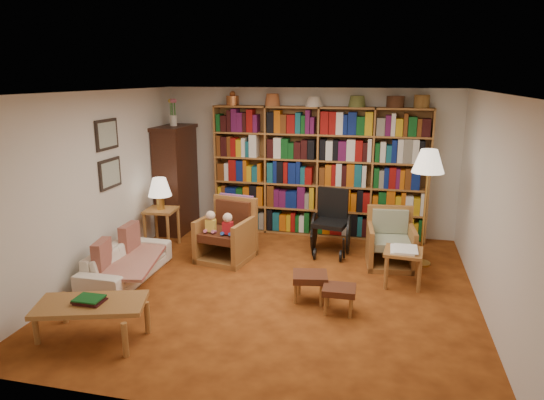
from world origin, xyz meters
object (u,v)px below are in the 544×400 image
(side_table_lamp, at_px, (161,218))
(footstool_b, at_px, (339,292))
(coffee_table, at_px, (91,307))
(footstool_a, at_px, (310,279))
(sofa, at_px, (126,263))
(side_table_papers, at_px, (403,256))
(floor_lamp, at_px, (428,166))
(armchair_sage, at_px, (391,243))
(armchair_leather, at_px, (228,234))
(wheelchair, at_px, (331,224))

(side_table_lamp, relative_size, footstool_b, 1.63)
(coffee_table, bearing_deg, footstool_b, 25.60)
(footstool_a, bearing_deg, side_table_lamp, 151.90)
(sofa, relative_size, side_table_papers, 2.99)
(floor_lamp, height_order, coffee_table, floor_lamp)
(side_table_lamp, bearing_deg, coffee_table, -78.81)
(footstool_b, bearing_deg, armchair_sage, 71.17)
(footstool_a, bearing_deg, sofa, 177.80)
(side_table_lamp, relative_size, side_table_papers, 1.20)
(armchair_leather, bearing_deg, coffee_table, -103.82)
(floor_lamp, height_order, side_table_papers, floor_lamp)
(armchair_sage, bearing_deg, footstool_b, -108.83)
(armchair_leather, height_order, floor_lamp, floor_lamp)
(armchair_sage, distance_m, floor_lamp, 1.24)
(armchair_leather, xyz_separation_m, side_table_papers, (2.55, -0.42, 0.02))
(armchair_sage, bearing_deg, floor_lamp, 10.30)
(sofa, distance_m, side_table_lamp, 1.34)
(sofa, relative_size, footstool_a, 3.30)
(side_table_papers, relative_size, coffee_table, 0.43)
(wheelchair, bearing_deg, sofa, -146.78)
(floor_lamp, distance_m, side_table_papers, 1.36)
(armchair_sage, relative_size, side_table_papers, 1.58)
(side_table_papers, bearing_deg, armchair_sage, 102.14)
(armchair_leather, relative_size, wheelchair, 0.93)
(sofa, relative_size, wheelchair, 1.57)
(side_table_lamp, xyz_separation_m, coffee_table, (0.56, -2.81, -0.12))
(side_table_lamp, distance_m, armchair_leather, 1.22)
(wheelchair, xyz_separation_m, floor_lamp, (1.35, -0.24, 1.01))
(sofa, distance_m, coffee_table, 1.57)
(side_table_lamp, xyz_separation_m, armchair_leather, (1.19, -0.23, -0.10))
(side_table_papers, relative_size, footstool_a, 1.11)
(sofa, bearing_deg, floor_lamp, -69.70)
(side_table_lamp, distance_m, footstool_a, 2.99)
(footstool_b, bearing_deg, armchair_leather, 142.39)
(footstool_b, bearing_deg, footstool_a, 148.88)
(sofa, xyz_separation_m, coffee_table, (0.46, -1.50, 0.14))
(armchair_sage, height_order, footstool_b, armchair_sage)
(wheelchair, bearing_deg, footstool_b, -80.84)
(side_table_papers, bearing_deg, footstool_a, -145.78)
(wheelchair, height_order, side_table_papers, wheelchair)
(armchair_leather, height_order, wheelchair, wheelchair)
(sofa, distance_m, wheelchair, 3.10)
(floor_lamp, bearing_deg, wheelchair, 170.06)
(floor_lamp, height_order, footstool_b, floor_lamp)
(sofa, height_order, armchair_leather, armchair_leather)
(wheelchair, relative_size, footstool_a, 2.10)
(armchair_sage, bearing_deg, coffee_table, -136.53)
(side_table_lamp, distance_m, wheelchair, 2.71)
(armchair_leather, bearing_deg, footstool_b, -37.61)
(coffee_table, bearing_deg, footstool_a, 34.05)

